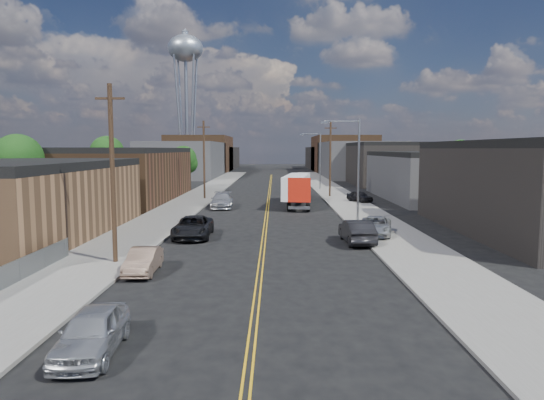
{
  "coord_description": "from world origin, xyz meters",
  "views": [
    {
      "loc": [
        0.77,
        -16.73,
        6.47
      ],
      "look_at": [
        0.57,
        20.76,
        2.5
      ],
      "focal_mm": 32.0,
      "sensor_mm": 36.0,
      "label": 1
    }
  ],
  "objects_px": {
    "water_tower": "(185,54)",
    "car_left_b": "(143,261)",
    "car_right_lot_a": "(375,226)",
    "semi_truck": "(296,188)",
    "car_right_lot_c": "(360,196)",
    "car_ahead_truck": "(300,191)",
    "car_left_d": "(222,201)",
    "car_right_oncoming": "(357,231)",
    "car_left_a": "(92,332)",
    "car_left_c": "(193,227)"
  },
  "relations": [
    {
      "from": "water_tower",
      "to": "car_left_b",
      "type": "height_order",
      "value": "water_tower"
    },
    {
      "from": "car_right_lot_a",
      "to": "semi_truck",
      "type": "bearing_deg",
      "value": 117.21
    },
    {
      "from": "car_right_lot_c",
      "to": "car_ahead_truck",
      "type": "distance_m",
      "value": 9.66
    },
    {
      "from": "water_tower",
      "to": "car_left_d",
      "type": "relative_size",
      "value": 6.51
    },
    {
      "from": "car_left_d",
      "to": "car_right_lot_c",
      "type": "xyz_separation_m",
      "value": [
        16.0,
        5.16,
        -0.03
      ]
    },
    {
      "from": "car_left_b",
      "to": "car_right_lot_a",
      "type": "xyz_separation_m",
      "value": [
        14.28,
        10.52,
        0.18
      ]
    },
    {
      "from": "water_tower",
      "to": "car_right_lot_a",
      "type": "xyz_separation_m",
      "value": [
        30.2,
        -91.48,
        -29.82
      ]
    },
    {
      "from": "semi_truck",
      "to": "car_right_lot_a",
      "type": "relative_size",
      "value": 2.85
    },
    {
      "from": "car_right_oncoming",
      "to": "car_ahead_truck",
      "type": "bearing_deg",
      "value": -88.5
    },
    {
      "from": "water_tower",
      "to": "car_left_a",
      "type": "relative_size",
      "value": 8.74
    },
    {
      "from": "car_right_lot_a",
      "to": "car_right_lot_c",
      "type": "bearing_deg",
      "value": 96.56
    },
    {
      "from": "car_left_a",
      "to": "car_right_oncoming",
      "type": "height_order",
      "value": "car_right_oncoming"
    },
    {
      "from": "semi_truck",
      "to": "car_ahead_truck",
      "type": "distance_m",
      "value": 9.22
    },
    {
      "from": "water_tower",
      "to": "car_right_lot_a",
      "type": "relative_size",
      "value": 7.58
    },
    {
      "from": "car_left_b",
      "to": "car_left_c",
      "type": "xyz_separation_m",
      "value": [
        0.89,
        10.17,
        0.13
      ]
    },
    {
      "from": "car_right_lot_c",
      "to": "car_left_c",
      "type": "bearing_deg",
      "value": -152.18
    },
    {
      "from": "car_left_c",
      "to": "car_ahead_truck",
      "type": "relative_size",
      "value": 1.0
    },
    {
      "from": "car_right_lot_c",
      "to": "car_right_oncoming",
      "type": "bearing_deg",
      "value": -127.37
    },
    {
      "from": "semi_truck",
      "to": "car_right_lot_c",
      "type": "xyz_separation_m",
      "value": [
        7.72,
        2.28,
        -1.23
      ]
    },
    {
      "from": "car_right_lot_a",
      "to": "car_ahead_truck",
      "type": "bearing_deg",
      "value": 111.44
    },
    {
      "from": "car_left_b",
      "to": "car_right_lot_c",
      "type": "relative_size",
      "value": 1.04
    },
    {
      "from": "semi_truck",
      "to": "car_left_c",
      "type": "relative_size",
      "value": 2.47
    },
    {
      "from": "car_left_b",
      "to": "car_left_d",
      "type": "xyz_separation_m",
      "value": [
        1.08,
        28.0,
        0.17
      ]
    },
    {
      "from": "car_right_lot_c",
      "to": "car_left_b",
      "type": "bearing_deg",
      "value": -144.28
    },
    {
      "from": "car_left_d",
      "to": "car_ahead_truck",
      "type": "height_order",
      "value": "car_left_d"
    },
    {
      "from": "car_left_b",
      "to": "car_right_lot_c",
      "type": "distance_m",
      "value": 37.3
    },
    {
      "from": "water_tower",
      "to": "car_left_d",
      "type": "bearing_deg",
      "value": -77.06
    },
    {
      "from": "car_left_c",
      "to": "car_left_b",
      "type": "bearing_deg",
      "value": -96.74
    },
    {
      "from": "car_left_a",
      "to": "car_left_b",
      "type": "height_order",
      "value": "car_left_a"
    },
    {
      "from": "car_left_b",
      "to": "car_left_d",
      "type": "bearing_deg",
      "value": 85.58
    },
    {
      "from": "car_left_c",
      "to": "car_right_oncoming",
      "type": "distance_m",
      "value": 11.79
    },
    {
      "from": "water_tower",
      "to": "car_right_oncoming",
      "type": "distance_m",
      "value": 102.51
    },
    {
      "from": "car_ahead_truck",
      "to": "car_right_lot_c",
      "type": "bearing_deg",
      "value": -42.09
    },
    {
      "from": "car_left_b",
      "to": "car_right_lot_a",
      "type": "bearing_deg",
      "value": 34.18
    },
    {
      "from": "car_ahead_truck",
      "to": "car_left_d",
      "type": "bearing_deg",
      "value": -124.66
    },
    {
      "from": "semi_truck",
      "to": "car_right_lot_c",
      "type": "relative_size",
      "value": 3.67
    },
    {
      "from": "car_right_oncoming",
      "to": "car_left_a",
      "type": "bearing_deg",
      "value": 55.19
    },
    {
      "from": "car_right_oncoming",
      "to": "car_ahead_truck",
      "type": "height_order",
      "value": "car_right_oncoming"
    },
    {
      "from": "car_left_b",
      "to": "car_right_lot_c",
      "type": "xyz_separation_m",
      "value": [
        17.08,
        33.16,
        0.14
      ]
    },
    {
      "from": "car_right_lot_a",
      "to": "water_tower",
      "type": "bearing_deg",
      "value": 121.88
    },
    {
      "from": "car_left_d",
      "to": "car_ahead_truck",
      "type": "bearing_deg",
      "value": 49.37
    },
    {
      "from": "car_left_b",
      "to": "car_ahead_truck",
      "type": "relative_size",
      "value": 0.7
    },
    {
      "from": "semi_truck",
      "to": "car_left_b",
      "type": "height_order",
      "value": "semi_truck"
    },
    {
      "from": "semi_truck",
      "to": "car_ahead_truck",
      "type": "relative_size",
      "value": 2.46
    },
    {
      "from": "water_tower",
      "to": "car_right_oncoming",
      "type": "height_order",
      "value": "water_tower"
    },
    {
      "from": "car_left_c",
      "to": "car_ahead_truck",
      "type": "distance_m",
      "value": 31.22
    },
    {
      "from": "car_ahead_truck",
      "to": "car_right_lot_a",
      "type": "bearing_deg",
      "value": -79.42
    },
    {
      "from": "water_tower",
      "to": "car_left_c",
      "type": "relative_size",
      "value": 6.56
    },
    {
      "from": "car_left_c",
      "to": "car_left_a",
      "type": "bearing_deg",
      "value": -91.2
    },
    {
      "from": "car_right_oncoming",
      "to": "car_left_d",
      "type": "bearing_deg",
      "value": -62.68
    }
  ]
}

